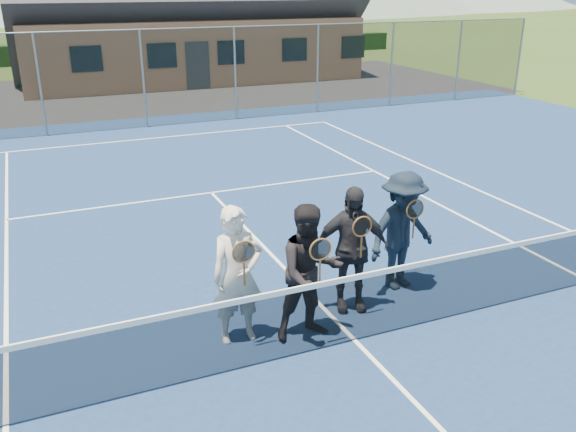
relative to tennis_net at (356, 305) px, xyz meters
name	(u,v)px	position (x,y,z in m)	size (l,w,h in m)	color
ground	(116,95)	(0.00, 20.00, -0.54)	(220.00, 220.00, 0.00)	#2C4117
court_surface	(354,341)	(0.00, 0.00, -0.53)	(30.00, 30.00, 0.02)	navy
tarmac_carpark	(10,102)	(-4.00, 20.00, -0.53)	(40.00, 12.00, 0.01)	black
hedge_row	(83,53)	(0.00, 32.00, 0.01)	(40.00, 1.20, 1.10)	black
court_markings	(354,340)	(0.00, 0.00, -0.51)	(11.03, 23.83, 0.01)	white
tennis_net	(356,305)	(0.00, 0.00, 0.00)	(11.68, 0.08, 1.10)	slate
perimeter_fence	(143,79)	(0.00, 13.50, 0.99)	(30.07, 0.07, 3.02)	slate
player_a	(237,275)	(-1.34, 0.65, 0.38)	(0.67, 0.51, 1.80)	silver
player_b	(310,273)	(-0.48, 0.35, 0.38)	(0.90, 0.72, 1.80)	black
player_c	(351,249)	(0.35, 0.79, 0.38)	(1.14, 0.73, 1.80)	black
player_d	(402,231)	(1.35, 1.07, 0.38)	(1.26, 0.86, 1.80)	black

